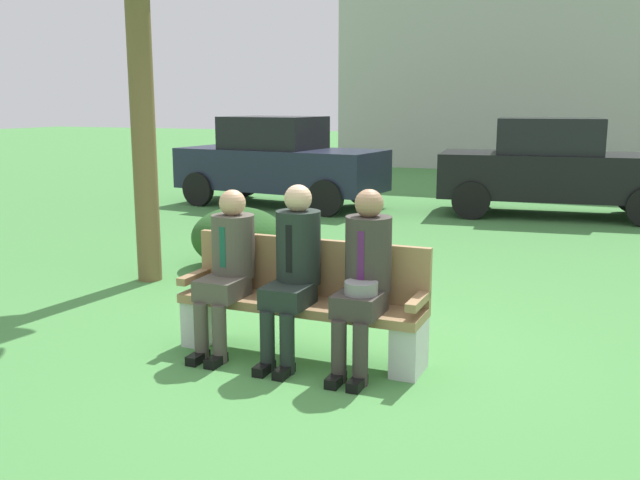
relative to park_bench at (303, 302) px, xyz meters
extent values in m
plane|color=#478A42|center=(0.26, 0.18, -0.42)|extent=(80.00, 80.00, 0.00)
cube|color=#99754C|center=(0.00, -0.06, -0.01)|extent=(1.94, 0.44, 0.07)
cube|color=#99754C|center=(0.00, 0.13, 0.25)|extent=(1.94, 0.06, 0.45)
cube|color=#99754C|center=(-0.93, -0.06, 0.13)|extent=(0.08, 0.44, 0.06)
cube|color=#99754C|center=(0.93, -0.06, 0.13)|extent=(0.08, 0.44, 0.06)
cube|color=silver|center=(-0.87, -0.06, -0.23)|extent=(0.20, 0.37, 0.38)
cube|color=silver|center=(0.87, -0.06, -0.23)|extent=(0.20, 0.37, 0.38)
cube|color=#4C473D|center=(-0.58, -0.23, 0.11)|extent=(0.32, 0.38, 0.16)
cylinder|color=#4C473D|center=(-0.66, -0.42, -0.20)|extent=(0.11, 0.11, 0.45)
cylinder|color=#4C473D|center=(-0.50, -0.42, -0.20)|extent=(0.11, 0.11, 0.45)
cube|color=black|center=(-0.66, -0.48, -0.39)|extent=(0.09, 0.22, 0.07)
cube|color=black|center=(-0.50, -0.48, -0.39)|extent=(0.09, 0.22, 0.07)
cylinder|color=#4C473D|center=(-0.58, -0.04, 0.40)|extent=(0.34, 0.34, 0.50)
cube|color=#144C3D|center=(-0.58, -0.20, 0.42)|extent=(0.05, 0.01, 0.32)
sphere|color=tan|center=(-0.58, -0.04, 0.75)|extent=(0.21, 0.21, 0.21)
cube|color=#1E2823|center=(-0.02, -0.23, 0.11)|extent=(0.32, 0.38, 0.16)
cylinder|color=#1E2823|center=(-0.10, -0.42, -0.20)|extent=(0.11, 0.11, 0.45)
cylinder|color=#1E2823|center=(0.06, -0.42, -0.20)|extent=(0.11, 0.11, 0.45)
cube|color=black|center=(-0.10, -0.48, -0.39)|extent=(0.09, 0.22, 0.07)
cube|color=black|center=(0.06, -0.48, -0.39)|extent=(0.09, 0.22, 0.07)
cylinder|color=#1E2823|center=(-0.02, -0.04, 0.44)|extent=(0.34, 0.34, 0.56)
cube|color=black|center=(-0.02, -0.20, 0.46)|extent=(0.05, 0.01, 0.36)
sphere|color=tan|center=(-0.02, -0.04, 0.81)|extent=(0.21, 0.21, 0.21)
cube|color=#38332D|center=(0.54, -0.23, 0.11)|extent=(0.32, 0.38, 0.16)
cylinder|color=#38332D|center=(0.46, -0.42, -0.20)|extent=(0.11, 0.11, 0.45)
cylinder|color=#38332D|center=(0.62, -0.42, -0.20)|extent=(0.11, 0.11, 0.45)
cube|color=black|center=(0.46, -0.48, -0.39)|extent=(0.09, 0.22, 0.07)
cube|color=black|center=(0.62, -0.48, -0.39)|extent=(0.09, 0.22, 0.07)
cylinder|color=#38332D|center=(0.54, -0.04, 0.43)|extent=(0.34, 0.34, 0.55)
cube|color=#4C1951|center=(0.54, -0.20, 0.45)|extent=(0.05, 0.01, 0.35)
sphere|color=#9E7556|center=(0.54, -0.04, 0.80)|extent=(0.21, 0.21, 0.21)
cylinder|color=gray|center=(0.56, -0.25, 0.23)|extent=(0.24, 0.24, 0.09)
cylinder|color=brown|center=(-2.54, 1.49, 1.32)|extent=(0.26, 0.26, 3.49)
ellipsoid|color=#265321|center=(-1.93, 2.42, -0.06)|extent=(1.15, 1.06, 0.72)
cube|color=#1E2338|center=(-3.69, 7.20, 0.28)|extent=(4.02, 1.89, 0.76)
cube|color=black|center=(-3.84, 7.22, 0.96)|extent=(1.81, 1.50, 0.60)
cylinder|color=black|center=(-2.27, 7.86, -0.10)|extent=(0.65, 0.20, 0.64)
cylinder|color=black|center=(-2.40, 6.31, -0.10)|extent=(0.65, 0.20, 0.64)
cylinder|color=black|center=(-4.99, 8.10, -0.10)|extent=(0.65, 0.20, 0.64)
cylinder|color=black|center=(-5.12, 6.55, -0.10)|extent=(0.65, 0.20, 0.64)
cube|color=black|center=(1.22, 7.94, 0.28)|extent=(4.05, 2.00, 0.76)
cube|color=black|center=(1.07, 7.92, 0.96)|extent=(1.85, 1.55, 0.60)
cylinder|color=black|center=(2.49, 8.87, -0.10)|extent=(0.65, 0.21, 0.64)
cylinder|color=black|center=(-0.22, 8.55, -0.10)|extent=(0.65, 0.21, 0.64)
cylinder|color=black|center=(-0.04, 7.00, -0.10)|extent=(0.65, 0.21, 0.64)
cube|color=#B5B2AD|center=(-0.29, 19.95, 3.94)|extent=(11.19, 8.34, 8.73)
camera|label=1|loc=(2.16, -4.79, 1.52)|focal=39.50mm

